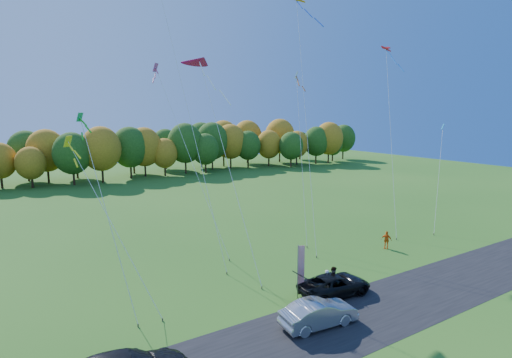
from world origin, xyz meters
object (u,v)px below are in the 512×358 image
silver_sedan (319,313)px  person_east (386,240)px  black_suv (335,285)px  feather_flag (300,265)px

silver_sedan → person_east: person_east is taller
black_suv → feather_flag: 2.84m
black_suv → person_east: bearing=-62.6°
silver_sedan → black_suv: bearing=-49.6°
person_east → feather_flag: (-12.51, -3.54, 1.40)m
black_suv → feather_flag: (-2.23, 0.89, 1.50)m
black_suv → person_east: 11.20m
person_east → feather_flag: bearing=-102.7°
silver_sedan → feather_flag: (1.28, 3.37, 1.45)m
silver_sedan → feather_flag: 3.88m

